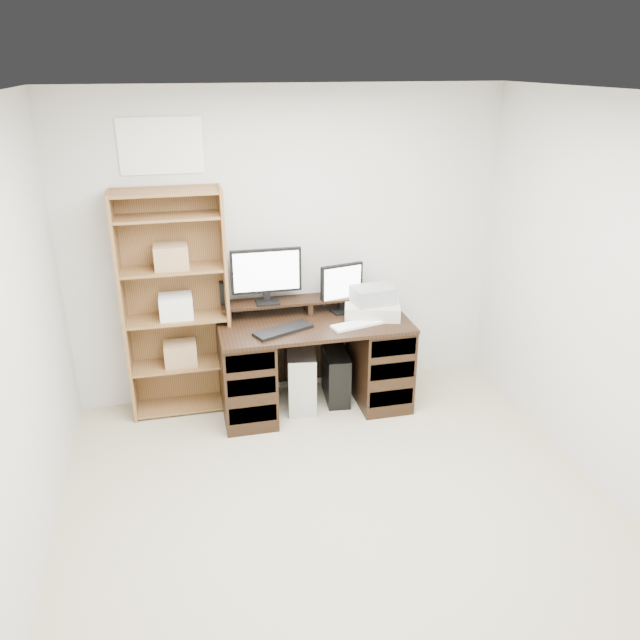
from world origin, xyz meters
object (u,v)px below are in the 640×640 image
object	(u,v)px
monitor_wide	(266,273)
tower_silver	(301,376)
monitor_small	(342,286)
desk	(314,363)
printer	(372,309)
tower_black	(336,375)
bookshelf	(176,303)

from	to	relation	value
monitor_wide	tower_silver	size ratio (longest dim) A/B	1.11
monitor_wide	monitor_small	size ratio (longest dim) A/B	1.39
desk	printer	size ratio (longest dim) A/B	3.46
desk	printer	world-z (taller)	printer
monitor_wide	desk	bearing A→B (deg)	-29.10
tower_black	printer	bearing A→B (deg)	-5.17
tower_black	monitor_small	bearing A→B (deg)	61.28
tower_silver	printer	bearing A→B (deg)	5.34
monitor_small	printer	bearing A→B (deg)	-46.67
monitor_wide	bookshelf	bearing A→B (deg)	178.81
monitor_wide	tower_silver	xyz separation A→B (m)	(0.24, -0.14, -0.87)
monitor_small	tower_black	bearing A→B (deg)	-136.34
monitor_small	printer	distance (m)	0.31
desk	monitor_small	world-z (taller)	monitor_small
desk	monitor_small	bearing A→B (deg)	31.29
printer	monitor_wide	bearing A→B (deg)	-175.71
printer	tower_silver	distance (m)	0.81
monitor_small	bookshelf	bearing A→B (deg)	165.45
desk	monitor_wide	distance (m)	0.82
tower_silver	bookshelf	world-z (taller)	bookshelf
desk	printer	bearing A→B (deg)	1.89
tower_silver	monitor_wide	bearing A→B (deg)	158.04
printer	monitor_small	bearing A→B (deg)	162.08
monitor_small	tower_black	size ratio (longest dim) A/B	0.91
bookshelf	tower_black	bearing A→B (deg)	-6.64
monitor_wide	tower_black	distance (m)	1.06
monitor_wide	tower_silver	bearing A→B (deg)	-30.11
desk	tower_silver	size ratio (longest dim) A/B	3.02
desk	tower_silver	bearing A→B (deg)	152.92
monitor_small	printer	size ratio (longest dim) A/B	0.92
desk	bookshelf	size ratio (longest dim) A/B	0.83
desk	tower_silver	distance (m)	0.18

